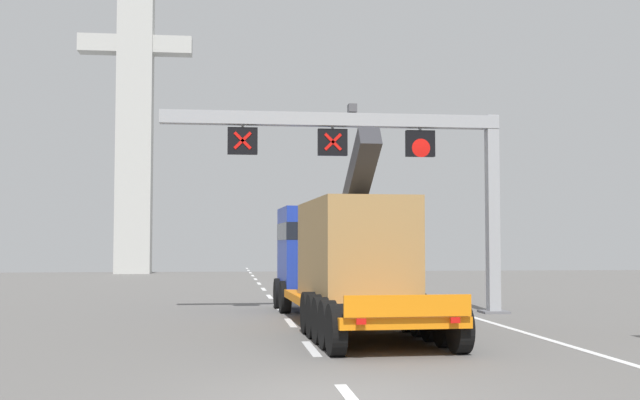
% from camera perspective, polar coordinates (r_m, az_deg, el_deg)
% --- Properties ---
extents(ground, '(112.00, 112.00, 0.00)m').
position_cam_1_polar(ground, '(12.38, 1.15, -14.14)').
color(ground, slate).
extents(lane_markings, '(0.20, 73.39, 0.01)m').
position_cam_1_polar(lane_markings, '(41.55, -4.08, -6.41)').
color(lane_markings, silver).
rests_on(lane_markings, ground).
extents(edge_line_right, '(0.20, 63.00, 0.01)m').
position_cam_1_polar(edge_line_right, '(25.40, 11.49, -8.42)').
color(edge_line_right, silver).
rests_on(edge_line_right, ground).
extents(overhead_lane_gantry, '(11.75, 0.90, 7.09)m').
position_cam_1_polar(overhead_lane_gantry, '(27.00, 4.24, 3.48)').
color(overhead_lane_gantry, '#9EA0A5').
rests_on(overhead_lane_gantry, ground).
extents(heavy_haul_truck_orange, '(3.45, 14.14, 5.30)m').
position_cam_1_polar(heavy_haul_truck_orange, '(24.26, 1.31, -4.04)').
color(heavy_haul_truck_orange, orange).
rests_on(heavy_haul_truck_orange, ground).
extents(bridge_pylon_distant, '(9.00, 2.00, 29.70)m').
position_cam_1_polar(bridge_pylon_distant, '(66.27, -13.14, 8.11)').
color(bridge_pylon_distant, '#B7B7B2').
rests_on(bridge_pylon_distant, ground).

